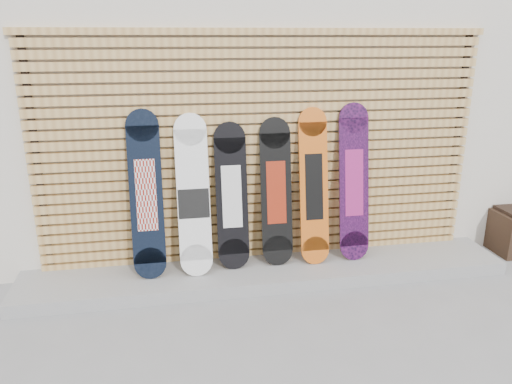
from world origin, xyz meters
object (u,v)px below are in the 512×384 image
snowboard_4 (314,187)px  snowboard_5 (354,183)px  snowboard_0 (146,195)px  snowboard_1 (193,197)px  snowboard_2 (232,197)px  snowboard_3 (276,192)px

snowboard_4 → snowboard_5: snowboard_5 is taller
snowboard_0 → snowboard_1: size_ratio=1.03×
snowboard_0 → snowboard_4: snowboard_0 is taller
snowboard_1 → snowboard_5: 1.54m
snowboard_2 → snowboard_3: (0.42, 0.00, 0.02)m
snowboard_1 → snowboard_4: bearing=1.3°
snowboard_3 → snowboard_1: bearing=-176.7°
snowboard_1 → snowboard_2: bearing=6.7°
snowboard_1 → snowboard_0: bearing=178.4°
snowboard_2 → snowboard_5: snowboard_5 is taller
snowboard_0 → snowboard_1: (0.42, -0.01, -0.03)m
snowboard_0 → snowboard_1: bearing=-1.6°
snowboard_2 → snowboard_3: 0.42m
snowboard_0 → snowboard_3: bearing=1.6°
snowboard_4 → snowboard_5: bearing=1.4°
snowboard_4 → snowboard_5: 0.40m
snowboard_1 → snowboard_5: bearing=1.4°
snowboard_0 → snowboard_2: size_ratio=1.10×
snowboard_1 → snowboard_3: (0.78, 0.05, -0.02)m
snowboard_5 → snowboard_3: bearing=179.3°
snowboard_0 → snowboard_5: bearing=0.7°
snowboard_0 → snowboard_5: snowboard_5 is taller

